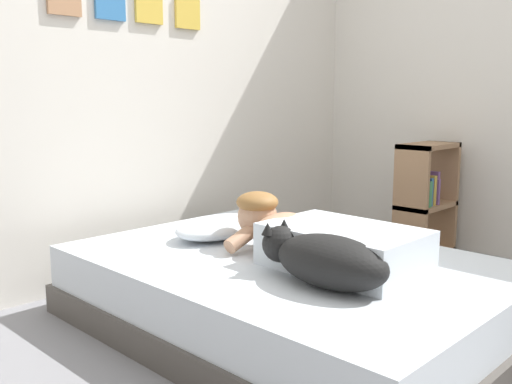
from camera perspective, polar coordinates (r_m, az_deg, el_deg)
ground_plane at (r=2.43m, az=10.25°, el=-16.07°), size 11.63×11.63×0.00m
back_wall at (r=3.38m, az=-12.98°, el=12.77°), size 3.82×0.12×2.50m
side_wall_right at (r=4.08m, az=23.29°, el=11.61°), size 0.10×6.13×2.50m
bed at (r=2.62m, az=3.13°, el=-10.13°), size 1.36×1.96×0.34m
pillow at (r=2.90m, az=-3.68°, el=-3.53°), size 0.52×0.32×0.11m
person_lying at (r=2.47m, az=6.18°, el=-4.69°), size 0.43×0.92×0.27m
dog at (r=2.17m, az=6.88°, el=-6.74°), size 0.26×0.57×0.21m
coffee_cup at (r=3.00m, az=-1.65°, el=-3.44°), size 0.12×0.09×0.07m
cell_phone at (r=2.47m, az=2.03°, el=-7.10°), size 0.07×0.14×0.01m
bookshelf at (r=3.92m, az=16.67°, el=-0.63°), size 0.45×0.24×0.75m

